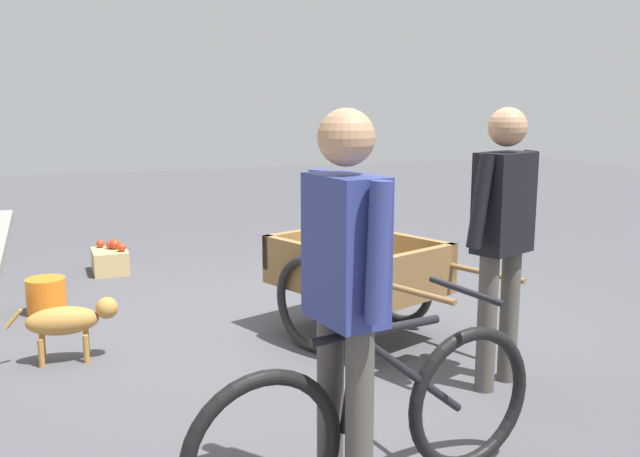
% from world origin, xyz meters
% --- Properties ---
extents(ground_plane, '(24.00, 24.00, 0.00)m').
position_xyz_m(ground_plane, '(0.00, 0.00, 0.00)').
color(ground_plane, '#47474C').
extents(fruit_cart, '(1.81, 1.27, 0.71)m').
position_xyz_m(fruit_cart, '(-0.30, -0.34, 0.44)').
color(fruit_cart, olive).
rests_on(fruit_cart, ground).
extents(vendor_person, '(0.30, 0.55, 1.59)m').
position_xyz_m(vendor_person, '(-1.38, -0.73, 0.95)').
color(vendor_person, '#4C4742').
rests_on(vendor_person, ground).
extents(bicycle, '(0.46, 1.65, 0.85)m').
position_xyz_m(bicycle, '(-2.17, 0.44, 0.35)').
color(bicycle, black).
rests_on(bicycle, ground).
extents(cyclist_person, '(0.52, 0.24, 1.60)m').
position_xyz_m(cyclist_person, '(-2.19, 0.59, 0.96)').
color(cyclist_person, '#4C4742').
rests_on(cyclist_person, ground).
extents(dog, '(0.22, 0.67, 0.40)m').
position_xyz_m(dog, '(-0.07, 1.54, 0.27)').
color(dog, '#AD7A38').
rests_on(dog, ground).
extents(plastic_bucket, '(0.30, 0.30, 0.28)m').
position_xyz_m(plastic_bucket, '(1.07, 1.67, 0.14)').
color(plastic_bucket, orange).
rests_on(plastic_bucket, ground).
extents(apple_crate, '(0.44, 0.32, 0.32)m').
position_xyz_m(apple_crate, '(2.25, 1.09, 0.12)').
color(apple_crate, tan).
rests_on(apple_crate, ground).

